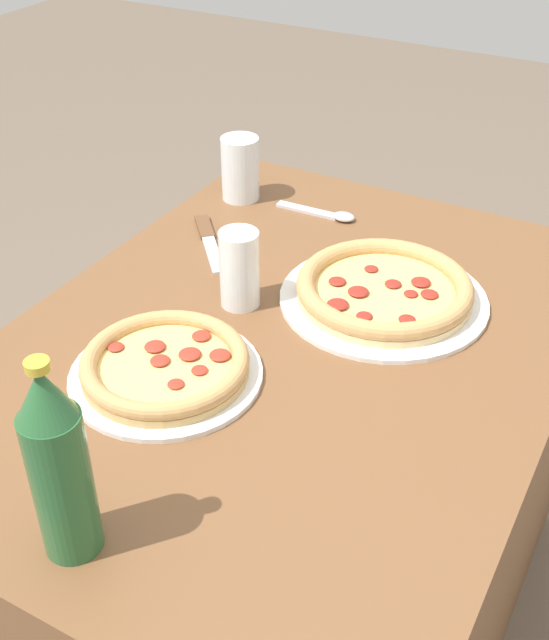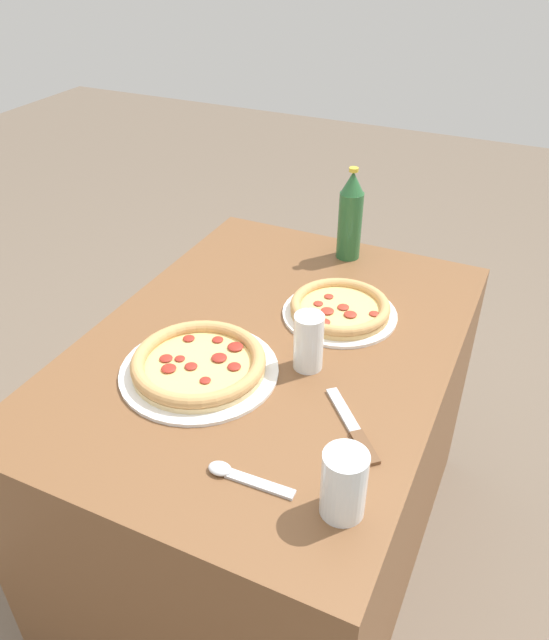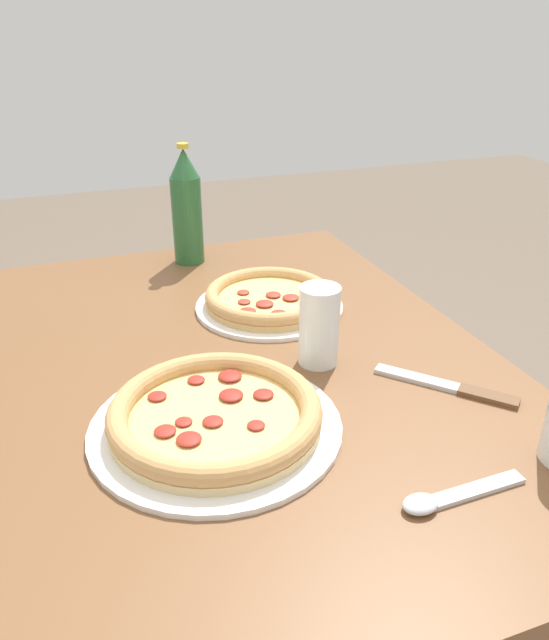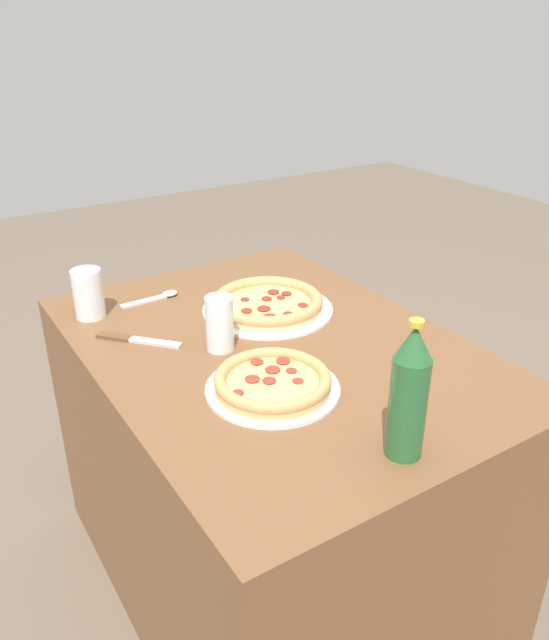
{
  "view_description": "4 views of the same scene",
  "coord_description": "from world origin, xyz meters",
  "px_view_note": "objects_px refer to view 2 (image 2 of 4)",
  "views": [
    {
      "loc": [
        -0.86,
        -0.45,
        1.44
      ],
      "look_at": [
        -0.02,
        0.01,
        0.77
      ],
      "focal_mm": 45.0,
      "sensor_mm": 36.0,
      "label": 1
    },
    {
      "loc": [
        1.02,
        0.49,
        1.55
      ],
      "look_at": [
        0.0,
        0.01,
        0.79
      ],
      "focal_mm": 35.0,
      "sensor_mm": 36.0,
      "label": 2
    },
    {
      "loc": [
        0.82,
        -0.25,
        1.22
      ],
      "look_at": [
        0.02,
        0.05,
        0.8
      ],
      "focal_mm": 35.0,
      "sensor_mm": 36.0,
      "label": 3
    },
    {
      "loc": [
        -1.06,
        0.67,
        1.4
      ],
      "look_at": [
        0.01,
        -0.01,
        0.78
      ],
      "focal_mm": 35.0,
      "sensor_mm": 36.0,
      "label": 4
    }
  ],
  "objects_px": {
    "knife": "(353,428)",
    "glass_cola": "(308,343)",
    "beer_bottle": "(350,216)",
    "glass_red_wine": "(344,487)",
    "spoon": "(237,475)",
    "pizza_pepperoni": "(199,364)",
    "pizza_veggie": "(340,309)"
  },
  "relations": [
    {
      "from": "knife",
      "to": "glass_cola",
      "type": "bearing_deg",
      "value": -133.02
    },
    {
      "from": "beer_bottle",
      "to": "knife",
      "type": "xyz_separation_m",
      "value": [
        0.64,
        0.24,
        -0.12
      ]
    },
    {
      "from": "glass_red_wine",
      "to": "spoon",
      "type": "relative_size",
      "value": 0.78
    },
    {
      "from": "pizza_pepperoni",
      "to": "glass_cola",
      "type": "distance_m",
      "value": 0.23
    },
    {
      "from": "pizza_pepperoni",
      "to": "beer_bottle",
      "type": "relative_size",
      "value": 1.31
    },
    {
      "from": "pizza_veggie",
      "to": "spoon",
      "type": "height_order",
      "value": "pizza_veggie"
    },
    {
      "from": "glass_red_wine",
      "to": "glass_cola",
      "type": "height_order",
      "value": "glass_cola"
    },
    {
      "from": "glass_cola",
      "to": "spoon",
      "type": "bearing_deg",
      "value": 1.32
    },
    {
      "from": "glass_red_wine",
      "to": "knife",
      "type": "relative_size",
      "value": 0.72
    },
    {
      "from": "pizza_veggie",
      "to": "knife",
      "type": "relative_size",
      "value": 1.58
    },
    {
      "from": "pizza_pepperoni",
      "to": "knife",
      "type": "distance_m",
      "value": 0.35
    },
    {
      "from": "pizza_pepperoni",
      "to": "pizza_veggie",
      "type": "xyz_separation_m",
      "value": [
        -0.33,
        0.19,
        -0.0
      ]
    },
    {
      "from": "glass_red_wine",
      "to": "beer_bottle",
      "type": "height_order",
      "value": "beer_bottle"
    },
    {
      "from": "glass_red_wine",
      "to": "spoon",
      "type": "distance_m",
      "value": 0.19
    },
    {
      "from": "beer_bottle",
      "to": "spoon",
      "type": "distance_m",
      "value": 0.85
    },
    {
      "from": "beer_bottle",
      "to": "spoon",
      "type": "height_order",
      "value": "beer_bottle"
    },
    {
      "from": "glass_cola",
      "to": "spoon",
      "type": "height_order",
      "value": "glass_cola"
    },
    {
      "from": "spoon",
      "to": "pizza_pepperoni",
      "type": "bearing_deg",
      "value": -137.02
    },
    {
      "from": "spoon",
      "to": "glass_cola",
      "type": "bearing_deg",
      "value": -178.68
    },
    {
      "from": "beer_bottle",
      "to": "knife",
      "type": "height_order",
      "value": "beer_bottle"
    },
    {
      "from": "pizza_pepperoni",
      "to": "spoon",
      "type": "bearing_deg",
      "value": 42.98
    },
    {
      "from": "glass_cola",
      "to": "beer_bottle",
      "type": "height_order",
      "value": "beer_bottle"
    },
    {
      "from": "glass_cola",
      "to": "spoon",
      "type": "distance_m",
      "value": 0.34
    },
    {
      "from": "pizza_pepperoni",
      "to": "beer_bottle",
      "type": "distance_m",
      "value": 0.63
    },
    {
      "from": "pizza_pepperoni",
      "to": "glass_cola",
      "type": "relative_size",
      "value": 2.62
    },
    {
      "from": "glass_red_wine",
      "to": "spoon",
      "type": "bearing_deg",
      "value": -86.69
    },
    {
      "from": "glass_cola",
      "to": "knife",
      "type": "height_order",
      "value": "glass_cola"
    },
    {
      "from": "beer_bottle",
      "to": "spoon",
      "type": "bearing_deg",
      "value": 6.51
    },
    {
      "from": "glass_cola",
      "to": "beer_bottle",
      "type": "xyz_separation_m",
      "value": [
        -0.5,
        -0.09,
        0.06
      ]
    },
    {
      "from": "pizza_veggie",
      "to": "glass_cola",
      "type": "distance_m",
      "value": 0.22
    },
    {
      "from": "glass_cola",
      "to": "knife",
      "type": "distance_m",
      "value": 0.21
    },
    {
      "from": "beer_bottle",
      "to": "glass_red_wine",
      "type": "bearing_deg",
      "value": 18.85
    }
  ]
}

